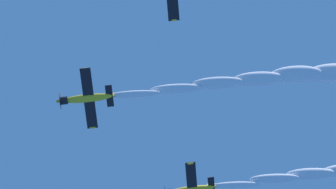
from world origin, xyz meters
TOP-DOWN VIEW (x-y plane):
  - airplane_lead at (-2.76, -3.10)m, footprint 8.74×7.88m
  - smoke_trail_lead at (7.80, 25.16)m, footprint 16.00×38.33m

SIDE VIEW (x-z plane):
  - airplane_lead at x=-2.76m, z-range 90.67..93.49m
  - smoke_trail_lead at x=7.80m, z-range 91.96..97.57m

